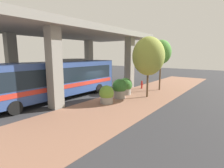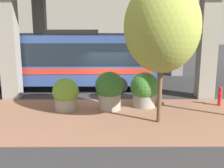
% 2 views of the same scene
% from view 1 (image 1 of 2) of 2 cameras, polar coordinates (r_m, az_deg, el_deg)
% --- Properties ---
extents(ground_plane, '(80.00, 80.00, 0.00)m').
position_cam_1_polar(ground_plane, '(17.69, -2.25, -3.90)').
color(ground_plane, '#2D2D30').
rests_on(ground_plane, ground).
extents(sidewalk_strip, '(6.00, 40.00, 0.02)m').
position_cam_1_polar(sidewalk_strip, '(16.01, 6.12, -5.36)').
color(sidewalk_strip, '#845B47').
rests_on(sidewalk_strip, ground).
extents(overpass, '(9.40, 18.79, 6.77)m').
position_cam_1_polar(overpass, '(20.06, -11.54, 14.60)').
color(overpass, gray).
rests_on(overpass, ground).
extents(bus, '(2.68, 12.91, 3.71)m').
position_cam_1_polar(bus, '(16.79, -17.06, 1.94)').
color(bus, '#334C8C').
rests_on(bus, ground).
extents(fire_hydrant, '(0.38, 0.18, 0.99)m').
position_cam_1_polar(fire_hydrant, '(21.60, 9.71, -0.20)').
color(fire_hydrant, red).
rests_on(fire_hydrant, ground).
extents(planter_front, '(1.37, 1.37, 1.86)m').
position_cam_1_polar(planter_front, '(16.51, 2.50, -1.43)').
color(planter_front, gray).
rests_on(planter_front, ground).
extents(planter_middle, '(1.42, 1.42, 1.74)m').
position_cam_1_polar(planter_middle, '(18.21, 4.41, -0.75)').
color(planter_middle, gray).
rests_on(planter_middle, ground).
extents(planter_back, '(1.26, 1.26, 1.56)m').
position_cam_1_polar(planter_back, '(14.85, -1.79, -3.48)').
color(planter_back, gray).
rests_on(planter_back, ground).
extents(street_tree_near, '(3.04, 3.04, 5.80)m').
position_cam_1_polar(street_tree_near, '(17.09, 11.80, 8.88)').
color(street_tree_near, brown).
rests_on(street_tree_near, ground).
extents(street_tree_far, '(2.29, 2.29, 5.79)m').
position_cam_1_polar(street_tree_far, '(20.97, 15.73, 9.99)').
color(street_tree_far, brown).
rests_on(street_tree_far, ground).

